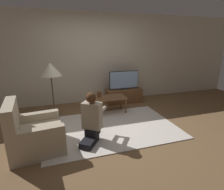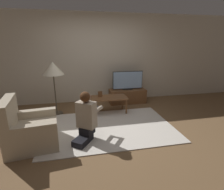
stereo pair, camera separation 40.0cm
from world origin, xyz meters
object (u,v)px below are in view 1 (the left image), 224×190
(tv, at_px, (124,80))
(floor_lamp, at_px, (51,71))
(coffee_table, at_px, (108,99))
(person_kneeling, at_px, (92,118))
(armchair, at_px, (34,135))

(tv, distance_m, floor_lamp, 2.13)
(floor_lamp, bearing_deg, coffee_table, -8.09)
(tv, height_order, coffee_table, tv)
(tv, relative_size, floor_lamp, 0.68)
(person_kneeling, bearing_deg, coffee_table, -82.26)
(tv, distance_m, armchair, 3.04)
(person_kneeling, bearing_deg, armchair, 34.11)
(person_kneeling, bearing_deg, tv, -89.95)
(floor_lamp, xyz_separation_m, armchair, (-0.31, -1.40, -0.86))
(coffee_table, height_order, person_kneeling, person_kneeling)
(coffee_table, distance_m, floor_lamp, 1.53)
(armchair, distance_m, person_kneeling, 1.01)
(coffee_table, xyz_separation_m, person_kneeling, (-0.65, -1.23, 0.09))
(coffee_table, distance_m, person_kneeling, 1.39)
(person_kneeling, bearing_deg, floor_lamp, -29.21)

